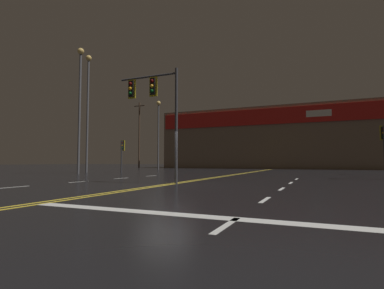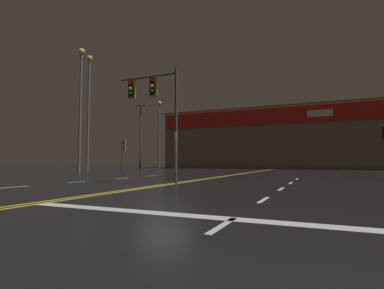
# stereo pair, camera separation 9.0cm
# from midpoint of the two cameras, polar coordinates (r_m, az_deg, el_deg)

# --- Properties ---
(ground_plane) EXTENTS (200.00, 200.00, 0.00)m
(ground_plane) POSITION_cam_midpoint_polar(r_m,az_deg,el_deg) (13.76, -5.37, -7.67)
(ground_plane) COLOR black
(road_markings) EXTENTS (15.20, 60.00, 0.01)m
(road_markings) POSITION_cam_midpoint_polar(r_m,az_deg,el_deg) (12.14, -4.19, -8.24)
(road_markings) COLOR gold
(road_markings) RESTS_ON ground
(traffic_signal_median) EXTENTS (3.30, 0.36, 5.61)m
(traffic_signal_median) POSITION_cam_midpoint_polar(r_m,az_deg,el_deg) (15.31, -7.62, 8.78)
(traffic_signal_median) COLOR #38383D
(traffic_signal_median) RESTS_ON ground
(traffic_signal_corner_northeast) EXTENTS (0.42, 0.36, 3.49)m
(traffic_signal_corner_northeast) POSITION_cam_midpoint_polar(r_m,az_deg,el_deg) (23.89, 32.62, 0.86)
(traffic_signal_corner_northeast) COLOR #38383D
(traffic_signal_corner_northeast) RESTS_ON ground
(traffic_signal_corner_northwest) EXTENTS (0.42, 0.36, 3.09)m
(traffic_signal_corner_northwest) POSITION_cam_midpoint_polar(r_m,az_deg,el_deg) (29.18, -13.22, -0.84)
(traffic_signal_corner_northwest) COLOR #38383D
(traffic_signal_corner_northwest) RESTS_ON ground
(streetlight_near_left) EXTENTS (0.56, 0.56, 11.49)m
(streetlight_near_left) POSITION_cam_midpoint_polar(r_m,az_deg,el_deg) (31.15, -19.30, 8.16)
(streetlight_near_left) COLOR #59595E
(streetlight_near_left) RESTS_ON ground
(streetlight_near_right) EXTENTS (0.56, 0.56, 10.94)m
(streetlight_near_right) POSITION_cam_midpoint_polar(r_m,az_deg,el_deg) (27.92, -20.67, 8.89)
(streetlight_near_right) COLOR #59595E
(streetlight_near_right) RESTS_ON ground
(streetlight_median_approach) EXTENTS (0.56, 0.56, 9.19)m
(streetlight_median_approach) POSITION_cam_midpoint_polar(r_m,az_deg,el_deg) (40.27, -6.48, 3.63)
(streetlight_median_approach) COLOR #59595E
(streetlight_median_approach) RESTS_ON ground
(building_backdrop) EXTENTS (35.52, 10.23, 9.24)m
(building_backdrop) POSITION_cam_midpoint_polar(r_m,az_deg,el_deg) (49.47, 15.87, 0.98)
(building_backdrop) COLOR #7A6651
(building_backdrop) RESTS_ON ground
(utility_pole_row) EXTENTS (48.48, 0.26, 11.52)m
(utility_pole_row) POSITION_cam_midpoint_polar(r_m,az_deg,el_deg) (45.09, 14.36, 2.82)
(utility_pole_row) COLOR #4C3828
(utility_pole_row) RESTS_ON ground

